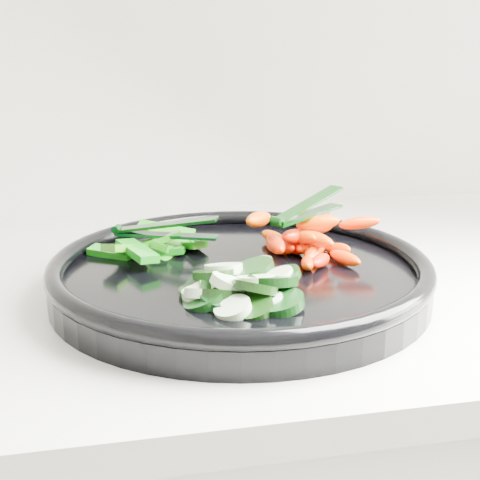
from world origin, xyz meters
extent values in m
cylinder|color=black|center=(-0.34, 1.63, 0.94)|extent=(0.47, 0.47, 0.02)
torus|color=black|center=(-0.34, 1.63, 0.96)|extent=(0.47, 0.47, 0.02)
cylinder|color=black|center=(-0.36, 1.52, 0.96)|extent=(0.05, 0.05, 0.02)
cylinder|color=#B4D1A7|center=(-0.37, 1.52, 0.96)|extent=(0.04, 0.04, 0.02)
cylinder|color=black|center=(-0.38, 1.55, 0.96)|extent=(0.05, 0.05, 0.03)
cylinder|color=beige|center=(-0.39, 1.56, 0.96)|extent=(0.04, 0.04, 0.02)
cylinder|color=black|center=(-0.37, 1.55, 0.96)|extent=(0.05, 0.05, 0.03)
cylinder|color=#B6D1A7|center=(-0.38, 1.56, 0.96)|extent=(0.05, 0.05, 0.02)
cylinder|color=black|center=(-0.33, 1.52, 0.96)|extent=(0.06, 0.06, 0.02)
cylinder|color=#CDEDBD|center=(-0.34, 1.53, 0.96)|extent=(0.04, 0.04, 0.02)
cylinder|color=black|center=(-0.38, 1.59, 0.96)|extent=(0.06, 0.06, 0.02)
cylinder|color=#B6D4AA|center=(-0.37, 1.57, 0.96)|extent=(0.05, 0.05, 0.02)
cylinder|color=black|center=(-0.39, 1.57, 0.96)|extent=(0.06, 0.06, 0.01)
cylinder|color=#DCF7C6|center=(-0.39, 1.56, 0.96)|extent=(0.04, 0.04, 0.01)
cylinder|color=black|center=(-0.38, 1.54, 0.96)|extent=(0.06, 0.06, 0.02)
cylinder|color=beige|center=(-0.38, 1.55, 0.96)|extent=(0.04, 0.04, 0.01)
cylinder|color=black|center=(-0.39, 1.54, 0.96)|extent=(0.05, 0.05, 0.02)
cylinder|color=beige|center=(-0.39, 1.55, 0.96)|extent=(0.05, 0.05, 0.02)
cylinder|color=black|center=(-0.32, 1.56, 0.97)|extent=(0.05, 0.05, 0.02)
cylinder|color=beige|center=(-0.33, 1.56, 0.97)|extent=(0.05, 0.05, 0.02)
cylinder|color=black|center=(-0.38, 1.58, 0.97)|extent=(0.04, 0.04, 0.02)
cylinder|color=#C9EBBC|center=(-0.37, 1.59, 0.97)|extent=(0.04, 0.04, 0.02)
cylinder|color=black|center=(-0.35, 1.54, 0.97)|extent=(0.05, 0.05, 0.03)
cylinder|color=#D4F8C6|center=(-0.37, 1.55, 0.97)|extent=(0.04, 0.04, 0.02)
cylinder|color=black|center=(-0.34, 1.59, 0.97)|extent=(0.04, 0.04, 0.02)
cylinder|color=#DAF4C3|center=(-0.34, 1.59, 0.97)|extent=(0.04, 0.03, 0.02)
cylinder|color=black|center=(-0.33, 1.55, 0.97)|extent=(0.05, 0.05, 0.02)
cylinder|color=beige|center=(-0.34, 1.55, 0.97)|extent=(0.04, 0.04, 0.02)
ellipsoid|color=#E62F00|center=(-0.26, 1.64, 0.96)|extent=(0.04, 0.05, 0.03)
ellipsoid|color=#EE0E00|center=(-0.27, 1.61, 0.96)|extent=(0.04, 0.04, 0.02)
ellipsoid|color=#E73900|center=(-0.24, 1.62, 0.96)|extent=(0.03, 0.04, 0.01)
ellipsoid|color=#F60F00|center=(-0.29, 1.67, 0.96)|extent=(0.03, 0.05, 0.03)
ellipsoid|color=#F15200|center=(-0.24, 1.65, 0.96)|extent=(0.03, 0.04, 0.02)
ellipsoid|color=#FF0E00|center=(-0.28, 1.67, 0.96)|extent=(0.02, 0.05, 0.02)
ellipsoid|color=red|center=(-0.28, 1.61, 0.96)|extent=(0.03, 0.04, 0.02)
ellipsoid|color=#F12900|center=(-0.26, 1.66, 0.96)|extent=(0.05, 0.04, 0.03)
ellipsoid|color=#DA3500|center=(-0.29, 1.70, 0.96)|extent=(0.03, 0.04, 0.02)
ellipsoid|color=#F62F00|center=(-0.31, 1.63, 0.98)|extent=(0.02, 0.05, 0.02)
ellipsoid|color=#E95500|center=(-0.27, 1.65, 0.98)|extent=(0.03, 0.05, 0.02)
ellipsoid|color=#E45200|center=(-0.26, 1.65, 0.98)|extent=(0.04, 0.05, 0.02)
ellipsoid|color=#E03500|center=(-0.28, 1.66, 0.98)|extent=(0.05, 0.04, 0.03)
ellipsoid|color=red|center=(-0.24, 1.69, 0.98)|extent=(0.05, 0.05, 0.02)
ellipsoid|color=#FA4000|center=(-0.26, 1.65, 0.99)|extent=(0.05, 0.03, 0.02)
ellipsoid|color=#F46100|center=(-0.31, 1.68, 0.99)|extent=(0.04, 0.05, 0.02)
ellipsoid|color=#FF4B00|center=(-0.25, 1.67, 0.99)|extent=(0.05, 0.04, 0.02)
ellipsoid|color=red|center=(-0.21, 1.64, 0.99)|extent=(0.05, 0.02, 0.02)
cube|color=#116109|center=(-0.40, 1.70, 0.96)|extent=(0.05, 0.06, 0.03)
cube|color=#246709|center=(-0.39, 1.71, 0.96)|extent=(0.04, 0.06, 0.02)
cube|color=#0A6B0B|center=(-0.41, 1.69, 0.96)|extent=(0.05, 0.03, 0.01)
cube|color=#0A6609|center=(-0.40, 1.70, 0.96)|extent=(0.05, 0.06, 0.02)
cube|color=#096209|center=(-0.47, 1.70, 0.96)|extent=(0.05, 0.04, 0.01)
cube|color=#1C6609|center=(-0.44, 1.69, 0.96)|extent=(0.03, 0.06, 0.02)
cube|color=#22700A|center=(-0.42, 1.70, 0.97)|extent=(0.05, 0.02, 0.02)
cube|color=#24700A|center=(-0.45, 1.68, 0.97)|extent=(0.05, 0.05, 0.02)
cube|color=#0A720E|center=(-0.44, 1.66, 0.97)|extent=(0.04, 0.07, 0.01)
cube|color=#1A6C0A|center=(-0.41, 1.73, 0.97)|extent=(0.07, 0.04, 0.02)
cylinder|color=black|center=(-0.31, 1.63, 1.00)|extent=(0.01, 0.01, 0.01)
cube|color=black|center=(-0.26, 1.66, 1.00)|extent=(0.10, 0.08, 0.00)
cube|color=black|center=(-0.26, 1.66, 1.01)|extent=(0.10, 0.08, 0.02)
cylinder|color=black|center=(-0.46, 1.72, 0.98)|extent=(0.01, 0.01, 0.01)
cube|color=black|center=(-0.41, 1.70, 0.97)|extent=(0.11, 0.06, 0.00)
cube|color=black|center=(-0.41, 1.70, 0.99)|extent=(0.11, 0.05, 0.02)
camera|label=1|loc=(-0.47, 1.02, 1.17)|focal=50.00mm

